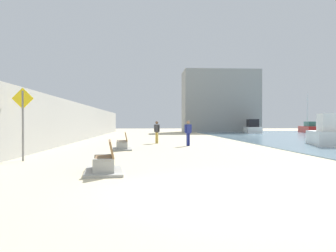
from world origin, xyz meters
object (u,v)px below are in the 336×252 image
Objects in this scene: person_walking at (157,131)px; person_standing at (188,131)px; boat_nearest at (331,134)px; bench_near at (105,165)px; bench_far at (122,145)px; boat_outer at (252,128)px; pedestrian_sign at (23,116)px; boat_mid_bay at (308,128)px.

person_walking is 3.38m from person_standing.
bench_near is at bearing -140.94° from boat_nearest.
person_standing is 0.35× the size of boat_nearest.
person_standing is (1.97, -2.74, 0.01)m from person_walking.
bench_far is 4.88m from person_standing.
person_standing is 29.60m from boat_outer.
bench_far is 0.75× the size of pedestrian_sign.
bench_far is (-0.13, 8.60, 0.00)m from bench_near.
person_standing reaches higher than person_walking.
boat_outer reaches higher than person_standing.
person_walking is (1.96, 13.95, 0.71)m from bench_near.
pedestrian_sign reaches higher than boat_nearest.
boat_mid_bay is (23.76, 24.61, -0.26)m from person_walking.
boat_mid_bay is 30.39m from boat_nearest.
pedestrian_sign reaches higher than bench_far.
boat_outer is (16.74, 37.89, 0.52)m from bench_near.
boat_nearest is (9.39, -0.39, -0.17)m from person_standing.
person_walking is 12.15m from pedestrian_sign.
bench_far is at bearing -111.31° from person_walking.
boat_mid_bay is at bearing 65.93° from boat_nearest.
person_walking is at bearing -133.99° from boat_mid_bay.
person_standing is at bearing 177.60° from boat_nearest.
pedestrian_sign reaches higher than boat_outer.
person_walking is 0.56× the size of pedestrian_sign.
person_standing is 0.22× the size of boat_mid_bay.
person_walking is 0.22× the size of boat_mid_bay.
bench_far is 1.32× the size of person_standing.
boat_nearest reaches higher than bench_far.
bench_far is 5.78m from person_walking.
person_standing reaches higher than bench_far.
bench_near is at bearing -89.16° from bench_far.
bench_near is 46.35m from boat_mid_bay.
boat_nearest is at bearing -2.40° from person_standing.
person_walking is at bearing 125.73° from person_standing.
boat_mid_bay is (25.72, 38.56, 0.45)m from bench_near.
person_walking is 0.22× the size of boat_outer.
boat_mid_bay is 45.97m from pedestrian_sign.
pedestrian_sign is (-3.61, 3.19, 1.57)m from bench_near.
boat_mid_bay is at bearing 56.30° from bench_near.
boat_outer is at bearing 82.80° from boat_nearest.
boat_mid_bay reaches higher than bench_near.
boat_nearest reaches higher than person_standing.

